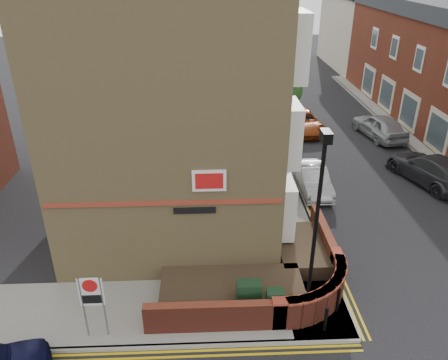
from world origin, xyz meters
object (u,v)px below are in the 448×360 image
zone_sign (92,297)px  silver_car_near (313,179)px  lamppost (315,229)px  utility_cabinet_large (249,297)px

zone_sign → silver_car_near: bearing=46.8°
lamppost → silver_car_near: (2.11, 8.57, -2.71)m
utility_cabinet_large → zone_sign: size_ratio=0.55×
zone_sign → silver_car_near: size_ratio=0.57×
lamppost → utility_cabinet_large: 3.24m
utility_cabinet_large → zone_sign: 4.86m
zone_sign → silver_car_near: zone_sign is taller
lamppost → silver_car_near: bearing=76.2°
zone_sign → silver_car_near: (8.71, 9.27, -1.01)m
utility_cabinet_large → zone_sign: zone_sign is taller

